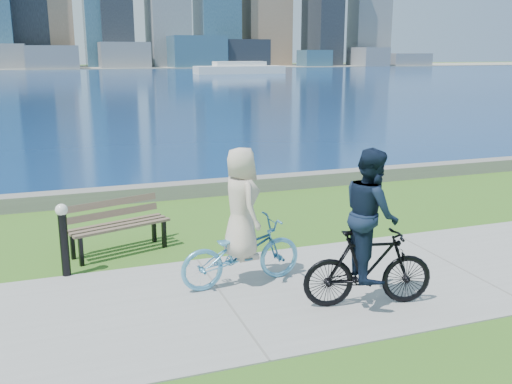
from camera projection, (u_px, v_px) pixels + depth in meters
ground at (226, 301)px, 8.19m from camera, size 320.00×320.00×0.00m
concrete_path at (226, 301)px, 8.19m from camera, size 80.00×3.50×0.02m
seawall at (153, 192)px, 13.83m from camera, size 90.00×0.50×0.35m
bay_water at (68, 79)px, 74.07m from camera, size 320.00×131.00×0.01m
far_shore at (60, 67)px, 127.13m from camera, size 320.00×30.00×0.12m
ferry_far at (239, 69)px, 91.91m from camera, size 14.43×4.12×1.96m
park_bench at (116, 222)px, 10.11m from camera, size 1.88×1.12×0.92m
bollard_lamp at (64, 235)px, 8.95m from camera, size 0.19×0.19×1.20m
cyclist_woman at (241, 235)px, 8.60m from camera, size 0.85×1.99×2.12m
cyclist_man at (370, 241)px, 7.82m from camera, size 0.91×1.90×2.24m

